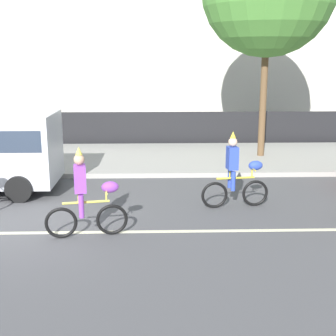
% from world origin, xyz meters
% --- Properties ---
extents(ground_plane, '(80.00, 80.00, 0.00)m').
position_xyz_m(ground_plane, '(0.00, 0.00, 0.00)').
color(ground_plane, '#4C4C4F').
extents(road_centre_line, '(36.00, 0.14, 0.01)m').
position_xyz_m(road_centre_line, '(0.00, -0.50, 0.00)').
color(road_centre_line, beige).
rests_on(road_centre_line, ground).
extents(sidewalk_curb, '(60.00, 5.00, 0.15)m').
position_xyz_m(sidewalk_curb, '(0.00, 6.50, 0.07)').
color(sidewalk_curb, '#9E9B93').
rests_on(sidewalk_curb, ground).
extents(fence_line, '(40.00, 0.08, 1.40)m').
position_xyz_m(fence_line, '(0.00, 9.40, 0.70)').
color(fence_line, black).
rests_on(fence_line, ground).
extents(building_backdrop, '(28.00, 8.00, 7.62)m').
position_xyz_m(building_backdrop, '(0.34, 18.00, 3.81)').
color(building_backdrop, beige).
rests_on(building_backdrop, ground).
extents(parade_cyclist_purple, '(1.71, 0.53, 1.92)m').
position_xyz_m(parade_cyclist_purple, '(1.72, -0.72, 0.84)').
color(parade_cyclist_purple, black).
rests_on(parade_cyclist_purple, ground).
extents(parade_cyclist_cobalt, '(1.71, 0.51, 1.92)m').
position_xyz_m(parade_cyclist_cobalt, '(5.14, 1.13, 0.84)').
color(parade_cyclist_cobalt, black).
rests_on(parade_cyclist_cobalt, ground).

